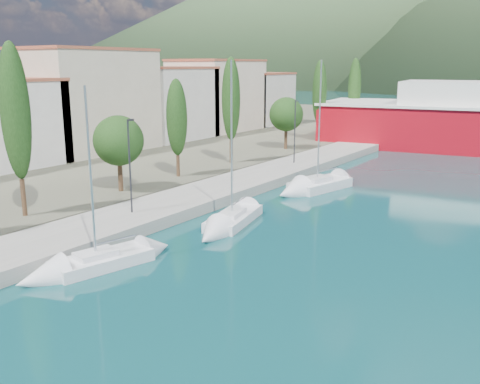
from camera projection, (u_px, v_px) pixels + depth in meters
The scene contains 8 objects.
quay at pixel (232, 186), 44.12m from camera, with size 5.00×88.00×0.80m, color gray.
land_strip at pixel (46, 139), 72.96m from camera, with size 70.00×148.00×0.70m, color #565644.
town_buildings at pixel (127, 104), 64.28m from camera, with size 9.20×69.20×11.30m.
tree_row at pixel (220, 111), 50.47m from camera, with size 3.88×63.19×10.93m.
lamp_posts at pixel (122, 164), 33.61m from camera, with size 0.15×46.74×6.06m.
sailboat_near at pixel (71, 270), 26.50m from camera, with size 3.66×7.29×10.05m.
sailboat_mid at pixel (223, 227), 33.59m from camera, with size 3.80×8.12×11.30m.
sailboat_far at pixel (305, 189), 43.61m from camera, with size 4.17×8.23×11.57m.
Camera 1 is at (15.77, -9.19, 10.18)m, focal length 40.00 mm.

